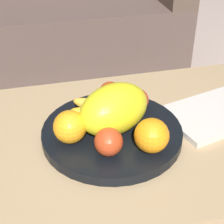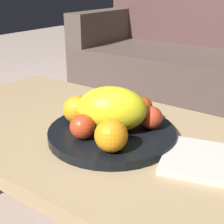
{
  "view_description": "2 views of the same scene",
  "coord_description": "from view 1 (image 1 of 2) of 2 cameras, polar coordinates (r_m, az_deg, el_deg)",
  "views": [
    {
      "loc": [
        -0.14,
        -0.7,
        0.96
      ],
      "look_at": [
        0.03,
        -0.01,
        0.49
      ],
      "focal_mm": 56.82,
      "sensor_mm": 36.0,
      "label": 1
    },
    {
      "loc": [
        0.49,
        -0.65,
        0.81
      ],
      "look_at": [
        0.03,
        -0.01,
        0.49
      ],
      "focal_mm": 51.14,
      "sensor_mm": 36.0,
      "label": 2
    }
  ],
  "objects": [
    {
      "name": "couch",
      "position": [
        2.11,
        -13.77,
        14.67
      ],
      "size": [
        1.7,
        0.7,
        0.9
      ],
      "color": "#4D3D37",
      "rests_on": "ground_plane"
    },
    {
      "name": "melon_large_front",
      "position": [
        0.85,
        0.32,
        0.47
      ],
      "size": [
        0.22,
        0.19,
        0.12
      ],
      "primitive_type": "ellipsoid",
      "rotation": [
        0.0,
        0.0,
        0.44
      ],
      "color": "yellow",
      "rests_on": "fruit_bowl"
    },
    {
      "name": "magazine",
      "position": [
        1.0,
        15.74,
        -0.34
      ],
      "size": [
        0.29,
        0.24,
        0.02
      ],
      "primitive_type": "cube",
      "rotation": [
        0.0,
        0.0,
        0.25
      ],
      "color": "beige",
      "rests_on": "coffee_table"
    },
    {
      "name": "fruit_bowl",
      "position": [
        0.89,
        0.0,
        -3.34
      ],
      "size": [
        0.35,
        0.35,
        0.03
      ],
      "primitive_type": "cylinder",
      "color": "black",
      "rests_on": "coffee_table"
    },
    {
      "name": "orange_left",
      "position": [
        0.83,
        -6.78,
        -2.39
      ],
      "size": [
        0.08,
        0.08,
        0.08
      ],
      "primitive_type": "sphere",
      "color": "orange",
      "rests_on": "fruit_bowl"
    },
    {
      "name": "apple_right",
      "position": [
        0.97,
        -0.3,
        3.1
      ],
      "size": [
        0.06,
        0.06,
        0.06
      ],
      "primitive_type": "sphere",
      "color": "#A93C12",
      "rests_on": "fruit_bowl"
    },
    {
      "name": "apple_left",
      "position": [
        0.94,
        4.04,
        1.91
      ],
      "size": [
        0.06,
        0.06,
        0.06
      ],
      "primitive_type": "sphere",
      "color": "#BA3920",
      "rests_on": "fruit_bowl"
    },
    {
      "name": "coffee_table",
      "position": [
        0.92,
        -1.88,
        -6.13
      ],
      "size": [
        1.24,
        0.61,
        0.41
      ],
      "color": "tan",
      "rests_on": "ground_plane"
    },
    {
      "name": "banana_bunch",
      "position": [
        0.89,
        -2.04,
        -0.2
      ],
      "size": [
        0.16,
        0.14,
        0.06
      ],
      "color": "yellow",
      "rests_on": "fruit_bowl"
    },
    {
      "name": "orange_front",
      "position": [
        0.8,
        6.4,
        -3.78
      ],
      "size": [
        0.08,
        0.08,
        0.08
      ],
      "primitive_type": "sphere",
      "color": "orange",
      "rests_on": "fruit_bowl"
    },
    {
      "name": "apple_front",
      "position": [
        0.79,
        -0.3,
        -4.78
      ],
      "size": [
        0.07,
        0.07,
        0.07
      ],
      "primitive_type": "sphere",
      "color": "#B53A1A",
      "rests_on": "fruit_bowl"
    }
  ]
}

